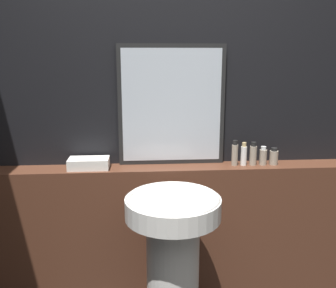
# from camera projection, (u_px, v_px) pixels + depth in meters

# --- Properties ---
(wall_back) EXTENTS (8.00, 0.06, 2.50)m
(wall_back) POSITION_uv_depth(u_px,v_px,m) (177.00, 112.00, 2.30)
(wall_back) COLOR black
(wall_back) RESTS_ON ground_plane
(vanity_counter) EXTENTS (2.41, 0.18, 0.94)m
(vanity_counter) POSITION_uv_depth(u_px,v_px,m) (179.00, 238.00, 2.36)
(vanity_counter) COLOR #512D1E
(vanity_counter) RESTS_ON ground_plane
(pedestal_sink) EXTENTS (0.48, 0.48, 0.91)m
(pedestal_sink) POSITION_uv_depth(u_px,v_px,m) (173.00, 262.00, 1.93)
(pedestal_sink) COLOR silver
(pedestal_sink) RESTS_ON ground_plane
(mirror) EXTENTS (0.64, 0.03, 0.72)m
(mirror) POSITION_uv_depth(u_px,v_px,m) (172.00, 106.00, 2.24)
(mirror) COLOR black
(mirror) RESTS_ON vanity_counter
(towel_stack) EXTENTS (0.24, 0.13, 0.06)m
(towel_stack) POSITION_uv_depth(u_px,v_px,m) (89.00, 163.00, 2.21)
(towel_stack) COLOR silver
(towel_stack) RESTS_ON vanity_counter
(shampoo_bottle) EXTENTS (0.04, 0.04, 0.16)m
(shampoo_bottle) POSITION_uv_depth(u_px,v_px,m) (235.00, 154.00, 2.26)
(shampoo_bottle) COLOR gray
(shampoo_bottle) RESTS_ON vanity_counter
(conditioner_bottle) EXTENTS (0.04, 0.04, 0.14)m
(conditioner_bottle) POSITION_uv_depth(u_px,v_px,m) (244.00, 155.00, 2.27)
(conditioner_bottle) COLOR white
(conditioner_bottle) RESTS_ON vanity_counter
(lotion_bottle) EXTENTS (0.04, 0.04, 0.14)m
(lotion_bottle) POSITION_uv_depth(u_px,v_px,m) (253.00, 154.00, 2.27)
(lotion_bottle) COLOR gray
(lotion_bottle) RESTS_ON vanity_counter
(body_wash_bottle) EXTENTS (0.04, 0.04, 0.11)m
(body_wash_bottle) POSITION_uv_depth(u_px,v_px,m) (263.00, 156.00, 2.28)
(body_wash_bottle) COLOR gray
(body_wash_bottle) RESTS_ON vanity_counter
(hand_soap_bottle) EXTENTS (0.05, 0.05, 0.10)m
(hand_soap_bottle) POSITION_uv_depth(u_px,v_px,m) (274.00, 157.00, 2.28)
(hand_soap_bottle) COLOR gray
(hand_soap_bottle) RESTS_ON vanity_counter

